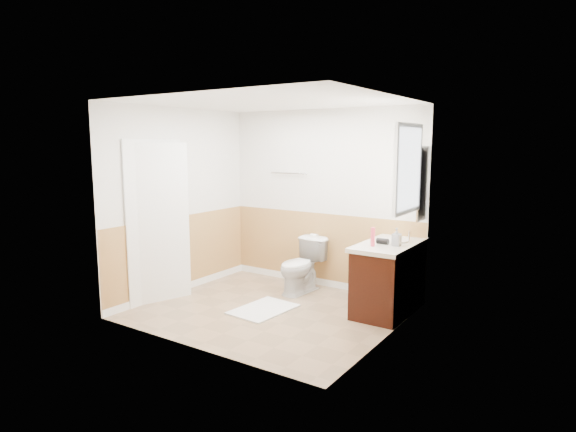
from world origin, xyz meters
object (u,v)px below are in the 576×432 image
Objects in this scene: soap_dispenser at (397,237)px; toilet at (301,266)px; lotion_bottle at (373,237)px; bath_mat at (263,309)px; vanity_cabinet at (389,279)px.

toilet is at bearing 172.95° from soap_dispenser.
lotion_bottle is at bearing -141.47° from soap_dispenser.
bath_mat is 3.83× the size of soap_dispenser.
soap_dispenser is (0.22, 0.18, -0.01)m from lotion_bottle.
lotion_bottle is at bearing -11.62° from toilet.
vanity_cabinet is at bearing 1.92° from toilet.
toilet is at bearing 90.00° from bath_mat.
bath_mat is at bearing -156.28° from lotion_bottle.
bath_mat is at bearing -153.66° from soap_dispenser.
vanity_cabinet reaches higher than toilet.
toilet is 1.37m from lotion_bottle.
lotion_bottle reaches higher than bath_mat.
toilet is 3.37× the size of lotion_bottle.
lotion_bottle is (1.19, 0.52, 0.95)m from bath_mat.
bath_mat is 3.64× the size of lotion_bottle.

